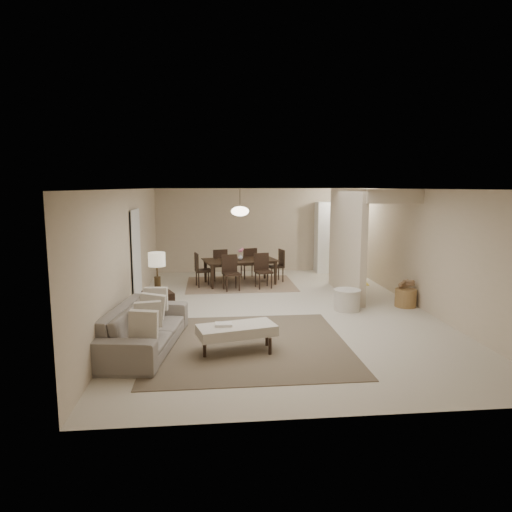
{
  "coord_description": "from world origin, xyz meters",
  "views": [
    {
      "loc": [
        -1.39,
        -9.14,
        2.54
      ],
      "look_at": [
        -0.41,
        0.63,
        1.05
      ],
      "focal_mm": 32.0,
      "sensor_mm": 36.0,
      "label": 1
    }
  ],
  "objects": [
    {
      "name": "table_lamp",
      "position": [
        -2.4,
        -0.55,
        1.13
      ],
      "size": [
        0.32,
        0.32,
        0.76
      ],
      "color": "#40311B",
      "rests_on": "side_table"
    },
    {
      "name": "flush_light",
      "position": [
        2.3,
        3.2,
        2.46
      ],
      "size": [
        0.44,
        0.44,
        0.05
      ],
      "primitive_type": "cylinder",
      "color": "white",
      "rests_on": "ceiling"
    },
    {
      "name": "living_rug",
      "position": [
        -0.81,
        -2.05,
        0.01
      ],
      "size": [
        3.2,
        3.2,
        0.01
      ],
      "primitive_type": "cube",
      "color": "brown",
      "rests_on": "floor"
    },
    {
      "name": "wicker_basket",
      "position": [
        2.75,
        0.0,
        0.19
      ],
      "size": [
        0.55,
        0.55,
        0.38
      ],
      "primitive_type": "cylinder",
      "rotation": [
        0.0,
        0.0,
        -0.25
      ],
      "color": "olive",
      "rests_on": "floor"
    },
    {
      "name": "pantry_cabinet",
      "position": [
        2.35,
        4.15,
        1.05
      ],
      "size": [
        1.2,
        0.55,
        2.1
      ],
      "primitive_type": "cube",
      "color": "white",
      "rests_on": "floor"
    },
    {
      "name": "sofa",
      "position": [
        -2.45,
        -2.05,
        0.34
      ],
      "size": [
        2.47,
        1.26,
        0.69
      ],
      "primitive_type": "imported",
      "rotation": [
        0.0,
        0.0,
        1.42
      ],
      "color": "gray",
      "rests_on": "floor"
    },
    {
      "name": "dining_chairs",
      "position": [
        -0.62,
        2.63,
        0.44
      ],
      "size": [
        2.38,
        1.92,
        0.88
      ],
      "color": "black",
      "rests_on": "dining_rug"
    },
    {
      "name": "yellow_mat",
      "position": [
        2.3,
        2.45,
        0.01
      ],
      "size": [
        0.99,
        0.7,
        0.01
      ],
      "primitive_type": "cube",
      "rotation": [
        0.0,
        0.0,
        -0.16
      ],
      "color": "yellow",
      "rests_on": "floor"
    },
    {
      "name": "floor",
      "position": [
        0.0,
        0.0,
        0.0
      ],
      "size": [
        9.0,
        9.0,
        0.0
      ],
      "primitive_type": "plane",
      "color": "beige",
      "rests_on": "ground"
    },
    {
      "name": "vase",
      "position": [
        -0.62,
        2.63,
        0.73
      ],
      "size": [
        0.16,
        0.16,
        0.14
      ],
      "primitive_type": "imported",
      "rotation": [
        0.0,
        0.0,
        -0.18
      ],
      "color": "silver",
      "rests_on": "dining_table"
    },
    {
      "name": "doorway",
      "position": [
        -2.97,
        0.6,
        1.02
      ],
      "size": [
        0.04,
        0.9,
        2.04
      ],
      "primitive_type": "cube",
      "color": "black",
      "rests_on": "floor"
    },
    {
      "name": "back_wall",
      "position": [
        0.0,
        4.5,
        1.25
      ],
      "size": [
        6.0,
        0.0,
        6.0
      ],
      "primitive_type": "plane",
      "rotation": [
        1.57,
        0.0,
        0.0
      ],
      "color": "#C7B497",
      "rests_on": "floor"
    },
    {
      "name": "ceiling",
      "position": [
        0.0,
        0.0,
        2.5
      ],
      "size": [
        9.0,
        9.0,
        0.0
      ],
      "primitive_type": "plane",
      "rotation": [
        3.14,
        0.0,
        0.0
      ],
      "color": "white",
      "rests_on": "back_wall"
    },
    {
      "name": "right_wall",
      "position": [
        3.0,
        0.0,
        1.25
      ],
      "size": [
        0.0,
        9.0,
        9.0
      ],
      "primitive_type": "plane",
      "rotation": [
        1.57,
        0.0,
        -1.57
      ],
      "color": "#C7B497",
      "rests_on": "floor"
    },
    {
      "name": "left_wall",
      "position": [
        -3.0,
        0.0,
        1.25
      ],
      "size": [
        0.0,
        9.0,
        9.0
      ],
      "primitive_type": "plane",
      "rotation": [
        1.57,
        0.0,
        1.57
      ],
      "color": "#C7B497",
      "rests_on": "floor"
    },
    {
      "name": "dining_rug",
      "position": [
        -0.62,
        2.63,
        0.01
      ],
      "size": [
        2.8,
        2.1,
        0.01
      ],
      "primitive_type": "cube",
      "color": "#7E664E",
      "rests_on": "floor"
    },
    {
      "name": "round_pouf",
      "position": [
        1.42,
        -0.15,
        0.22
      ],
      "size": [
        0.56,
        0.56,
        0.43
      ],
      "primitive_type": "cylinder",
      "color": "beige",
      "rests_on": "floor"
    },
    {
      "name": "pendant_light",
      "position": [
        -0.62,
        2.63,
        1.92
      ],
      "size": [
        0.46,
        0.46,
        0.71
      ],
      "color": "#40311B",
      "rests_on": "ceiling"
    },
    {
      "name": "dining_table",
      "position": [
        -0.62,
        2.63,
        0.33
      ],
      "size": [
        2.04,
        1.41,
        0.65
      ],
      "primitive_type": "imported",
      "rotation": [
        0.0,
        0.0,
        0.21
      ],
      "color": "black",
      "rests_on": "dining_rug"
    },
    {
      "name": "partition",
      "position": [
        1.8,
        1.25,
        1.25
      ],
      "size": [
        0.15,
        2.5,
        2.5
      ],
      "primitive_type": "cube",
      "color": "#C7B497",
      "rests_on": "floor"
    },
    {
      "name": "side_table",
      "position": [
        -2.4,
        -0.55,
        0.28
      ],
      "size": [
        0.66,
        0.66,
        0.57
      ],
      "primitive_type": "cube",
      "rotation": [
        0.0,
        0.0,
        0.36
      ],
      "color": "black",
      "rests_on": "floor"
    },
    {
      "name": "ottoman_bench",
      "position": [
        -1.01,
        -2.35,
        0.34
      ],
      "size": [
        1.29,
        0.82,
        0.43
      ],
      "rotation": [
        0.0,
        0.0,
        0.25
      ],
      "color": "beige",
      "rests_on": "living_rug"
    }
  ]
}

